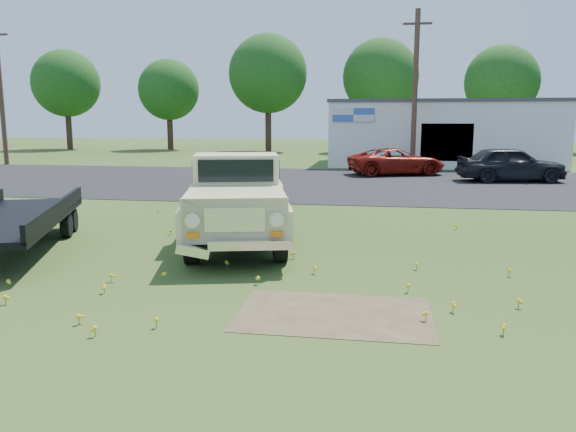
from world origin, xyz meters
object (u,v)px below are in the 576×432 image
object	(u,v)px
dark_sedan	(511,164)
red_pickup	(397,162)
vintage_pickup_truck	(237,199)
flatbed_trailer	(10,214)

from	to	relation	value
dark_sedan	red_pickup	bearing A→B (deg)	58.57
vintage_pickup_truck	flatbed_trailer	size ratio (longest dim) A/B	0.94
vintage_pickup_truck	red_pickup	size ratio (longest dim) A/B	1.18
vintage_pickup_truck	flatbed_trailer	bearing A→B (deg)	-175.27
red_pickup	dark_sedan	world-z (taller)	dark_sedan
red_pickup	vintage_pickup_truck	bearing A→B (deg)	146.42
red_pickup	dark_sedan	xyz separation A→B (m)	(5.29, -2.37, 0.13)
vintage_pickup_truck	flatbed_trailer	distance (m)	5.14
vintage_pickup_truck	dark_sedan	size ratio (longest dim) A/B	1.22
vintage_pickup_truck	red_pickup	bearing A→B (deg)	62.77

